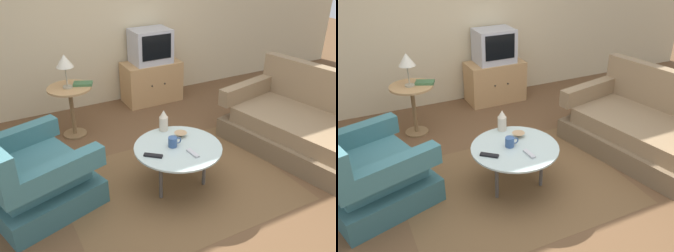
% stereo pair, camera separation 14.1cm
% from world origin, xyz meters
% --- Properties ---
extents(ground_plane, '(16.00, 16.00, 0.00)m').
position_xyz_m(ground_plane, '(0.00, 0.00, 0.00)').
color(ground_plane, brown).
extents(back_wall, '(9.00, 0.12, 2.70)m').
position_xyz_m(back_wall, '(0.00, 2.41, 1.35)').
color(back_wall, '#CCB78E').
rests_on(back_wall, ground).
extents(area_rug, '(2.20, 1.70, 0.00)m').
position_xyz_m(area_rug, '(-0.15, 0.04, 0.00)').
color(area_rug, brown).
rests_on(area_rug, ground).
extents(armchair, '(1.16, 1.17, 0.85)m').
position_xyz_m(armchair, '(-1.48, 0.40, 0.29)').
color(armchair, '#325C60').
rests_on(armchair, ground).
extents(couch, '(1.31, 1.85, 0.90)m').
position_xyz_m(couch, '(1.50, -0.01, 0.29)').
color(couch, brown).
rests_on(couch, ground).
extents(coffee_table, '(0.86, 0.86, 0.45)m').
position_xyz_m(coffee_table, '(-0.15, 0.04, 0.41)').
color(coffee_table, '#B2C6C1').
rests_on(coffee_table, ground).
extents(side_table, '(0.53, 0.53, 0.65)m').
position_xyz_m(side_table, '(-0.78, 1.56, 0.47)').
color(side_table, tan).
rests_on(side_table, ground).
extents(tv_stand, '(0.84, 0.47, 0.60)m').
position_xyz_m(tv_stand, '(0.55, 2.08, 0.30)').
color(tv_stand, tan).
rests_on(tv_stand, ground).
extents(television, '(0.55, 0.42, 0.48)m').
position_xyz_m(television, '(0.55, 2.10, 0.84)').
color(television, '#B7B7BC').
rests_on(television, tv_stand).
extents(table_lamp, '(0.20, 0.20, 0.41)m').
position_xyz_m(table_lamp, '(-0.80, 1.55, 0.96)').
color(table_lamp, '#9E937A').
rests_on(table_lamp, side_table).
extents(vase, '(0.09, 0.09, 0.23)m').
position_xyz_m(vase, '(-0.11, 0.40, 0.56)').
color(vase, beige).
rests_on(vase, coffee_table).
extents(mug, '(0.14, 0.09, 0.10)m').
position_xyz_m(mug, '(-0.19, 0.06, 0.50)').
color(mug, '#335184').
rests_on(mug, coffee_table).
extents(bowl, '(0.13, 0.13, 0.04)m').
position_xyz_m(bowl, '(-0.02, 0.20, 0.47)').
color(bowl, tan).
rests_on(bowl, coffee_table).
extents(tv_remote_dark, '(0.16, 0.15, 0.02)m').
position_xyz_m(tv_remote_dark, '(-0.44, -0.01, 0.46)').
color(tv_remote_dark, black).
rests_on(tv_remote_dark, coffee_table).
extents(tv_remote_silver, '(0.05, 0.16, 0.02)m').
position_xyz_m(tv_remote_silver, '(-0.09, -0.15, 0.46)').
color(tv_remote_silver, '#B2B2B7').
rests_on(tv_remote_silver, coffee_table).
extents(book, '(0.26, 0.21, 0.03)m').
position_xyz_m(book, '(-0.62, 1.55, 0.66)').
color(book, '#3D663D').
rests_on(book, side_table).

